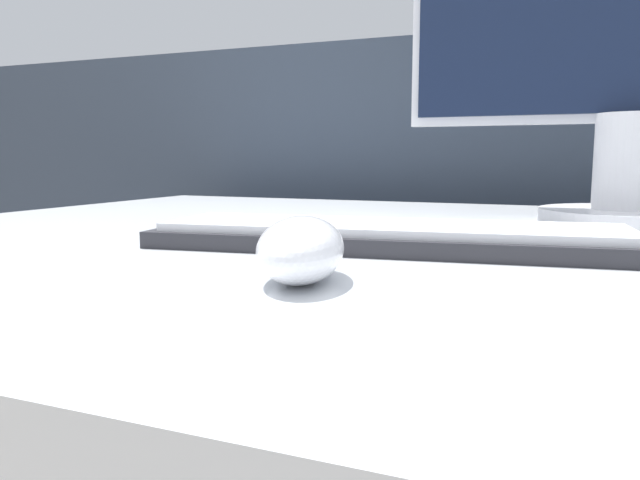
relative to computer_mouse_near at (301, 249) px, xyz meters
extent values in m
cube|color=#333D4C|center=(0.06, 0.91, -0.24)|extent=(5.00, 0.03, 1.10)
ellipsoid|color=white|center=(0.00, 0.00, 0.00)|extent=(0.09, 0.13, 0.05)
cube|color=#28282D|center=(0.01, 0.18, -0.02)|extent=(0.47, 0.19, 0.02)
cube|color=silver|center=(0.01, 0.18, 0.00)|extent=(0.44, 0.17, 0.01)
cylinder|color=white|center=(0.23, 0.50, -0.01)|extent=(0.21, 0.21, 0.02)
cylinder|color=white|center=(0.23, 0.50, 0.06)|extent=(0.08, 0.08, 0.12)
camera|label=1|loc=(0.18, -0.39, 0.06)|focal=35.00mm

